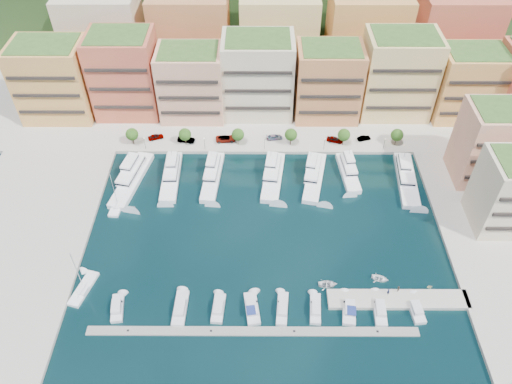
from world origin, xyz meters
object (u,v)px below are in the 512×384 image
tree_5 (397,135)px  car_3 (274,137)px  yacht_0 (132,176)px  cruiser_7 (349,309)px  yacht_2 (213,174)px  cruiser_0 (117,308)px  car_5 (364,138)px  cruiser_8 (379,309)px  yacht_3 (273,174)px  lamppost_1 (204,142)px  car_2 (226,139)px  lamppost_4 (385,142)px  cruiser_3 (218,309)px  cruiser_2 (180,309)px  person_0 (388,291)px  sailboat_2 (118,206)px  car_1 (186,139)px  car_4 (335,139)px  lamppost_3 (324,142)px  lamppost_0 (144,141)px  tender_3 (430,287)px  cruiser_6 (315,309)px  tree_0 (132,134)px  yacht_5 (348,170)px  cruiser_5 (282,309)px  tree_2 (238,135)px  tree_4 (344,135)px  car_0 (156,137)px  cruiser_9 (416,309)px  yacht_6 (406,176)px  sailboat_0 (84,289)px  cruiser_4 (252,309)px  yacht_1 (171,174)px  person_1 (398,289)px

tree_5 → car_3: (-36.86, 2.70, -3.02)m
yacht_0 → cruiser_7: (56.34, -43.09, -0.64)m
yacht_2 → cruiser_0: size_ratio=2.75×
yacht_0 → car_5: 70.83m
cruiser_8 → yacht_3: bearing=117.4°
lamppost_1 → car_2: 7.61m
lamppost_4 → car_2: size_ratio=0.68×
lamppost_1 → cruiser_3: 56.35m
yacht_2 → cruiser_2: yacht_2 is taller
person_0 → cruiser_7: bearing=86.0°
yacht_2 → sailboat_2: bearing=-154.5°
tree_5 → car_1: tree_5 is taller
lamppost_1 → car_4: size_ratio=0.85×
sailboat_2 → car_5: bearing=21.6°
lamppost_3 → person_0: lamppost_3 is taller
cruiser_2 → person_0: (46.98, 3.80, 1.41)m
cruiser_0 → car_1: size_ratio=1.43×
lamppost_0 → tender_3: 89.25m
cruiser_6 → car_4: (10.71, 59.52, 1.29)m
tree_0 → yacht_5: 65.36m
cruiser_3 → cruiser_8: size_ratio=0.87×
cruiser_5 → car_2: (-15.46, 59.82, 1.31)m
tree_2 → tree_4: 32.00m
tree_0 → lamppost_4: 76.04m
car_0 → lamppost_1: bearing=-128.6°
cruiser_2 → sailboat_2: 38.42m
lamppost_0 → cruiser_9: (69.42, -55.78, -3.28)m
cruiser_2 → sailboat_2: size_ratio=0.69×
tender_3 → car_0: (-71.74, 54.55, 1.42)m
tree_4 → cruiser_3: (-34.71, -58.08, -4.20)m
car_4 → yacht_6: bearing=-112.8°
tree_4 → sailboat_0: size_ratio=0.43×
tree_4 → cruiser_2: tree_4 is taller
car_0 → car_3: bearing=-110.9°
lamppost_3 → yacht_3: bearing=-143.6°
tree_2 → cruiser_4: size_ratio=0.66×
cruiser_0 → cruiser_7: 51.88m
tree_2 → lamppost_1: 10.30m
sailboat_0 → tree_0: bearing=87.5°
cruiser_0 → cruiser_9: (66.77, -0.00, -0.00)m
lamppost_4 → car_3: bearing=171.3°
tree_4 → yacht_6: (16.36, -14.69, -3.53)m
yacht_1 → yacht_3: bearing=0.2°
yacht_6 → cruiser_8: (-15.02, -43.40, -0.66)m
yacht_0 → yacht_2: 22.92m
lamppost_4 → lamppost_0: bearing=180.0°
cruiser_2 → car_1: bearing=94.7°
yacht_6 → cruiser_2: (-59.58, -43.41, -0.66)m
tender_3 → car_4: bearing=6.8°
cruiser_9 → person_1: size_ratio=4.51×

